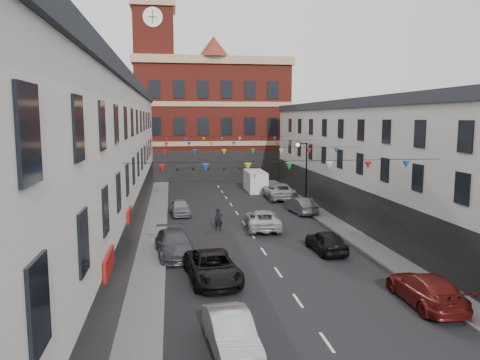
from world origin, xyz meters
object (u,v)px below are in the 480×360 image
car_left_d (174,244)px  car_right_c (426,289)px  moving_car (262,219)px  white_van (255,181)px  car_left_c (213,267)px  car_right_d (326,241)px  street_lamp (304,165)px  car_left_e (180,207)px  car_right_f (279,191)px  pedestrian (219,220)px  car_left_b (231,333)px  car_right_e (301,205)px

car_left_d → car_right_c: 14.28m
moving_car → white_van: bearing=-93.6°
car_left_d → moving_car: (6.58, 6.00, -0.01)m
car_left_c → car_right_d: 8.43m
street_lamp → white_van: street_lamp is taller
street_lamp → car_right_d: size_ratio=1.47×
car_left_c → car_left_e: size_ratio=1.31×
car_left_c → car_right_f: car_right_f is taller
car_left_d → white_van: 25.73m
car_left_d → pedestrian: pedestrian is taller
car_left_c → car_left_d: bearing=106.1°
car_left_b → car_left_d: car_left_d is taller
street_lamp → car_left_c: (-10.15, -18.79, -3.18)m
car_left_b → moving_car: size_ratio=0.81×
car_left_c → moving_car: car_left_c is taller
car_right_f → white_van: white_van is taller
car_left_d → car_left_e: size_ratio=1.28×
car_left_b → street_lamp: bearing=63.7°
street_lamp → white_van: bearing=105.5°
car_left_c → car_right_e: bearing=54.2°
car_left_d → car_right_d: size_ratio=1.24×
car_right_c → street_lamp: bearing=-91.4°
car_left_b → car_left_e: car_left_b is taller
car_left_c → car_right_e: size_ratio=1.19×
car_left_c → white_van: 29.63m
street_lamp → white_van: size_ratio=1.15×
car_left_c → car_right_d: size_ratio=1.27×
car_left_b → car_left_c: bearing=84.9°
car_left_d → white_van: white_van is taller
car_right_e → street_lamp: bearing=-116.8°
street_lamp → car_right_f: size_ratio=1.01×
car_left_e → white_van: size_ratio=0.76×
car_left_c → pedestrian: size_ratio=3.08×
pedestrian → car_right_e: bearing=32.4°
car_left_c → moving_car: 11.68m
car_right_f → car_left_c: bearing=69.5°
car_right_f → pedestrian: (-7.48, -12.74, 0.02)m
pedestrian → car_left_b: bearing=-96.6°
car_left_b → moving_car: 18.66m
car_left_c → car_right_d: (7.38, 4.07, -0.03)m
car_right_e → moving_car: 6.79m
street_lamp → car_right_e: 4.46m
car_left_b → car_left_d: size_ratio=0.83×
car_left_c → car_right_c: car_left_c is taller
car_left_e → moving_car: bearing=-50.2°
car_left_c → car_right_f: (8.85, 23.26, 0.10)m
car_right_c → car_left_c: bearing=-24.6°
car_left_e → car_left_b: bearing=-92.3°
moving_car → pedestrian: (-3.31, -0.18, 0.12)m
car_left_b → white_van: white_van is taller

